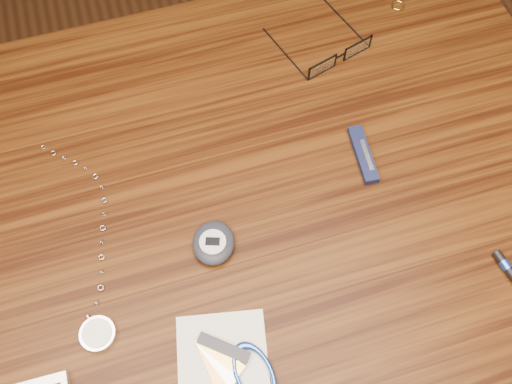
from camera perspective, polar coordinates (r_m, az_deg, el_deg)
ground at (r=1.44m, az=-1.49°, el=-14.11°), size 3.80×3.80×0.00m
desk at (r=0.82m, az=-2.53°, el=-4.04°), size 1.00×0.70×0.75m
eyeglasses at (r=0.85m, az=8.10°, el=13.42°), size 0.14×0.14×0.03m
gold_ring at (r=0.95m, az=14.02°, el=17.64°), size 0.02×0.02×0.00m
pocket_watch at (r=0.69m, az=-15.61°, el=-12.69°), size 0.07×0.29×0.01m
pedometer at (r=0.70m, az=-4.27°, el=-5.08°), size 0.07×0.07×0.02m
notepad_keys at (r=0.66m, az=-1.77°, el=-17.17°), size 0.13×0.13×0.01m
pocket_knife at (r=0.77m, az=10.66°, el=3.72°), size 0.03×0.09×0.01m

